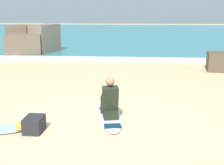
{
  "coord_description": "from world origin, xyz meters",
  "views": [
    {
      "loc": [
        0.65,
        -6.37,
        2.51
      ],
      "look_at": [
        0.04,
        1.47,
        0.55
      ],
      "focal_mm": 49.01,
      "sensor_mm": 36.0,
      "label": 1
    }
  ],
  "objects_px": {
    "surfboard_main": "(110,117)",
    "shoreline_rock": "(216,62)",
    "beach_bag": "(34,124)",
    "surfer_seated": "(110,101)"
  },
  "relations": [
    {
      "from": "surfboard_main",
      "to": "beach_bag",
      "type": "relative_size",
      "value": 4.33
    },
    {
      "from": "shoreline_rock",
      "to": "beach_bag",
      "type": "relative_size",
      "value": 1.59
    },
    {
      "from": "beach_bag",
      "to": "surfer_seated",
      "type": "bearing_deg",
      "value": 28.8
    },
    {
      "from": "surfer_seated",
      "to": "beach_bag",
      "type": "height_order",
      "value": "surfer_seated"
    },
    {
      "from": "beach_bag",
      "to": "shoreline_rock",
      "type": "bearing_deg",
      "value": 51.08
    },
    {
      "from": "surfer_seated",
      "to": "shoreline_rock",
      "type": "relative_size",
      "value": 1.24
    },
    {
      "from": "surfboard_main",
      "to": "shoreline_rock",
      "type": "distance_m",
      "value": 6.79
    },
    {
      "from": "surfboard_main",
      "to": "surfer_seated",
      "type": "distance_m",
      "value": 0.41
    },
    {
      "from": "shoreline_rock",
      "to": "beach_bag",
      "type": "height_order",
      "value": "shoreline_rock"
    },
    {
      "from": "surfer_seated",
      "to": "shoreline_rock",
      "type": "bearing_deg",
      "value": 56.49
    }
  ]
}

